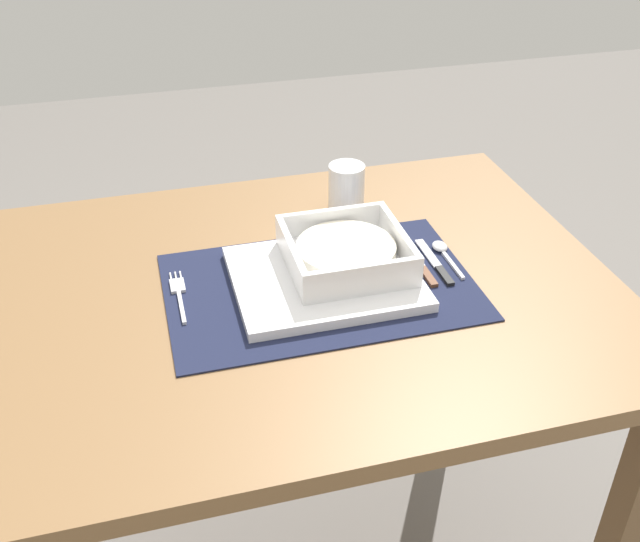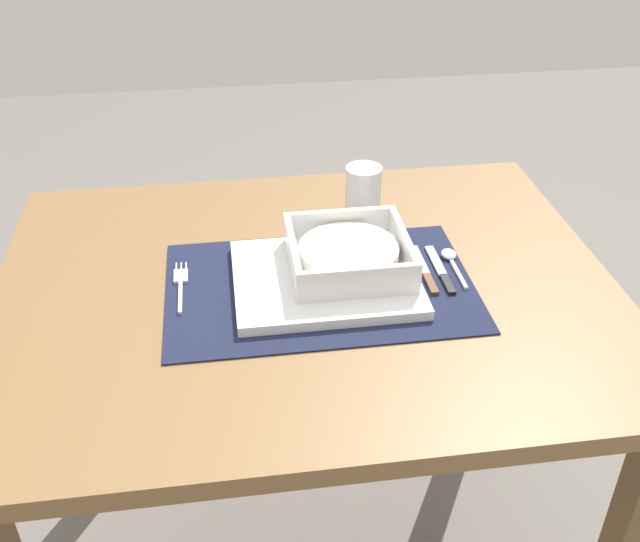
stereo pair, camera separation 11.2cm
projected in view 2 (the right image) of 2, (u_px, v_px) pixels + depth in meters
name	position (u px, v px, depth m)	size (l,w,h in m)	color
dining_table	(307.00, 336.00, 1.21)	(0.96, 0.75, 0.74)	brown
placemat	(320.00, 286.00, 1.14)	(0.47, 0.31, 0.00)	#191E38
serving_plate	(325.00, 278.00, 1.14)	(0.28, 0.24, 0.02)	white
porridge_bowl	(349.00, 255.00, 1.15)	(0.18, 0.18, 0.05)	white
fork	(181.00, 283.00, 1.14)	(0.02, 0.14, 0.00)	silver
spoon	(451.00, 258.00, 1.20)	(0.02, 0.11, 0.01)	silver
butter_knife	(442.00, 272.00, 1.17)	(0.01, 0.14, 0.01)	black
bread_knife	(425.00, 272.00, 1.17)	(0.01, 0.14, 0.01)	#59331E
drinking_glass	(363.00, 192.00, 1.33)	(0.07, 0.07, 0.08)	white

